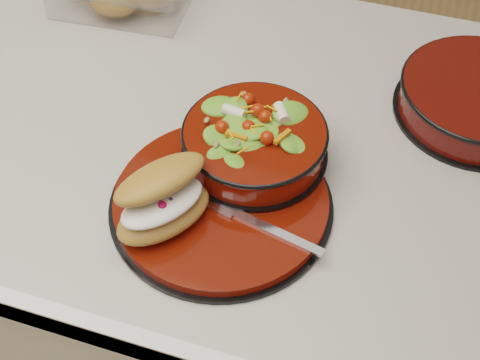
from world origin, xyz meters
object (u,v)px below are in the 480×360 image
(island_counter, at_px, (178,268))
(salad_bowl, at_px, (255,139))
(extra_bowl, at_px, (480,98))
(croissant, at_px, (164,200))
(dinner_plate, at_px, (221,202))
(fork, at_px, (260,224))

(island_counter, relative_size, salad_bowl, 6.10)
(salad_bowl, height_order, extra_bowl, salad_bowl)
(island_counter, bearing_deg, croissant, -64.34)
(dinner_plate, distance_m, extra_bowl, 0.42)
(salad_bowl, distance_m, fork, 0.12)
(fork, bearing_deg, croissant, 115.23)
(dinner_plate, height_order, croissant, croissant)
(island_counter, relative_size, fork, 7.49)
(fork, xyz_separation_m, extra_bowl, (0.25, 0.32, 0.01))
(croissant, bearing_deg, island_counter, 60.80)
(croissant, bearing_deg, dinner_plate, -10.93)
(island_counter, height_order, extra_bowl, extra_bowl)
(dinner_plate, relative_size, fork, 1.81)
(salad_bowl, relative_size, fork, 1.23)
(croissant, height_order, extra_bowl, croissant)
(salad_bowl, xyz_separation_m, fork, (0.04, -0.11, -0.03))
(island_counter, height_order, dinner_plate, dinner_plate)
(dinner_plate, distance_m, fork, 0.07)
(salad_bowl, bearing_deg, dinner_plate, -102.63)
(fork, bearing_deg, dinner_plate, 78.34)
(dinner_plate, xyz_separation_m, extra_bowl, (0.31, 0.29, 0.02))
(salad_bowl, bearing_deg, extra_bowl, 35.42)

